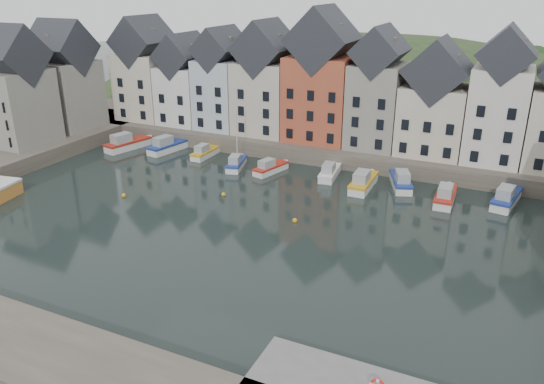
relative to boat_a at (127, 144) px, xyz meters
The scene contains 16 objects.
ground 31.00m from the boat_a, 34.58° to the right, with size 260.00×260.00×0.00m, color black.
far_quay 28.38m from the boat_a, 25.94° to the left, with size 90.00×16.00×2.00m, color #4E453C.
hillside 49.79m from the boat_a, 56.39° to the left, with size 153.60×70.40×64.00m.
far_terrace 31.61m from the boat_a, 19.93° to the left, with size 72.37×8.16×17.78m.
left_terrace 13.85m from the boat_a, 158.71° to the right, with size 7.65×17.00×15.69m.
mooring_buoys 24.77m from the boat_a, 29.66° to the right, with size 20.50×5.50×0.50m.
boat_a is the anchor object (origin of this frame).
boat_b 6.16m from the boat_a, 14.75° to the left, with size 3.25×6.96×2.57m.
boat_c 12.18m from the boat_a, ahead, with size 1.73×5.41×2.07m.
boat_d 18.25m from the boat_a, ahead, with size 3.08×5.69×10.40m.
boat_e 22.95m from the boat_a, ahead, with size 2.98×5.60×2.05m.
boat_f 30.36m from the boat_a, ahead, with size 2.44×5.88×2.19m.
boat_g 35.11m from the boat_a, ahead, with size 2.21×6.66×2.54m.
boat_h 39.05m from the boat_a, ahead, with size 4.00×6.57×2.41m.
boat_i 44.40m from the boat_a, ahead, with size 2.11×6.28×2.39m.
boat_j 50.44m from the boat_a, ahead, with size 3.09×6.75×2.50m.
Camera 1 is at (24.43, -39.76, 22.61)m, focal length 35.00 mm.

